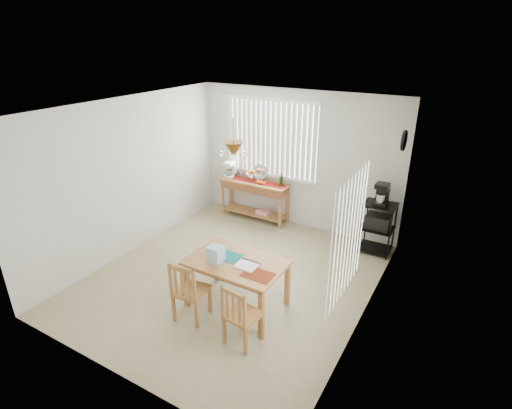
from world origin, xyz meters
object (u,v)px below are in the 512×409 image
Objects in this scene: wire_cart at (378,223)px; chair_right at (241,316)px; cart_items at (382,194)px; dining_table at (236,266)px; sideboard at (254,191)px; chair_left at (189,291)px.

wire_cart reaches higher than chair_right.
cart_items is at bearing 74.93° from chair_right.
cart_items is 3.24m from chair_right.
chair_right is (0.45, -0.61, -0.21)m from dining_table.
chair_left reaches higher than sideboard.
cart_items is 2.80m from dining_table.
cart_items is (2.49, -0.11, 0.47)m from sideboard.
sideboard is at bearing 115.27° from dining_table.
chair_right is at bearing -4.01° from chair_left.
cart_items reaches higher than chair_left.
chair_right is at bearing -53.55° from dining_table.
chair_left reaches higher than dining_table.
sideboard is at bearing 177.27° from wire_cart.
chair_right is at bearing -62.35° from sideboard.
sideboard is 3.23m from chair_left.
chair_left is at bearing -123.55° from dining_table.
dining_table is at bearing -117.68° from wire_cart.
chair_right reaches higher than dining_table.
wire_cart is (2.49, -0.12, -0.06)m from sideboard.
wire_cart is 0.69× the size of dining_table.
chair_left is (-1.65, -3.00, -0.64)m from cart_items.
wire_cart is 2.75m from dining_table.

